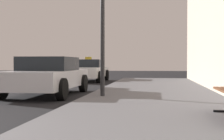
% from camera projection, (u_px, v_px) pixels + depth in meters
% --- Properties ---
extents(car_silver, '(2.07, 4.23, 1.27)m').
position_uv_depth(car_silver, '(47.00, 76.00, 10.59)').
color(car_silver, '#B7B7BF').
rests_on(car_silver, ground_plane).
extents(car_white, '(2.02, 4.10, 1.43)m').
position_uv_depth(car_white, '(88.00, 70.00, 18.48)').
color(car_white, white).
rests_on(car_white, ground_plane).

